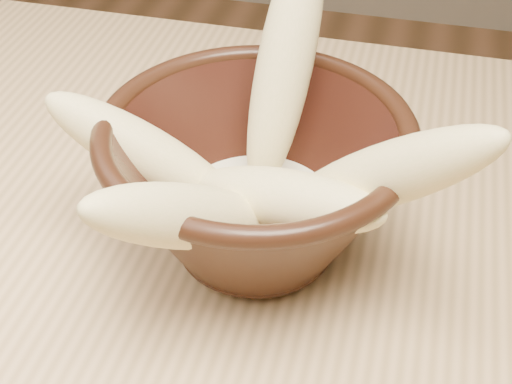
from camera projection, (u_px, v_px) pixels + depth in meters
bowl at (256, 181)px, 0.52m from camera, size 0.23×0.23×0.12m
milk_puddle at (256, 212)px, 0.54m from camera, size 0.13×0.13×0.02m
banana_upright at (285, 64)px, 0.53m from camera, size 0.06×0.14×0.20m
banana_left at (146, 154)px, 0.52m from camera, size 0.16×0.06×0.12m
banana_right at (380, 177)px, 0.46m from camera, size 0.18×0.11×0.16m
banana_across at (283, 199)px, 0.48m from camera, size 0.16×0.09×0.08m
banana_front at (193, 217)px, 0.45m from camera, size 0.13×0.17×0.14m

